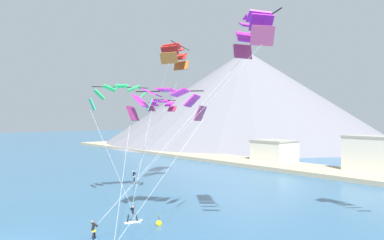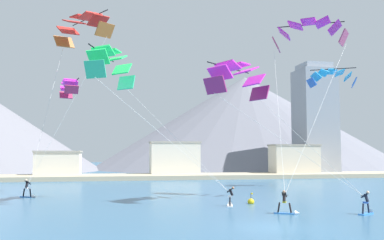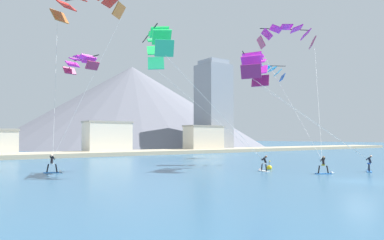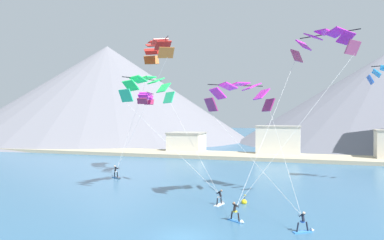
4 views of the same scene
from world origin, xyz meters
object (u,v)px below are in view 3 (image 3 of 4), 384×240
at_px(parafoil_kite_near_lead, 159,44).
at_px(race_marker_buoy, 269,168).
at_px(kitesurfer_near_lead, 263,167).
at_px(kitesurfer_mid_center, 369,167).
at_px(parafoil_kite_near_trail, 88,3).
at_px(parafoil_kite_distant_low_drift, 268,71).
at_px(parafoil_kite_mid_center, 255,66).
at_px(kitesurfer_near_trail, 54,167).
at_px(parafoil_kite_distant_high_outer, 81,62).
at_px(kitesurfer_far_left, 326,169).
at_px(parafoil_kite_far_left, 286,34).

relative_size(parafoil_kite_near_lead, race_marker_buoy, 11.71).
height_order(kitesurfer_near_lead, kitesurfer_mid_center, kitesurfer_mid_center).
xyz_separation_m(parafoil_kite_near_trail, parafoil_kite_distant_low_drift, (30.80, 1.84, -4.16)).
bearing_deg(parafoil_kite_mid_center, parafoil_kite_near_lead, 171.55).
distance_m(kitesurfer_near_trail, parafoil_kite_distant_low_drift, 38.17).
relative_size(kitesurfer_mid_center, race_marker_buoy, 1.66).
relative_size(parafoil_kite_near_trail, parafoil_kite_distant_high_outer, 3.47).
height_order(kitesurfer_far_left, parafoil_kite_distant_low_drift, parafoil_kite_distant_low_drift).
relative_size(parafoil_kite_mid_center, parafoil_kite_distant_low_drift, 1.83).
height_order(kitesurfer_near_trail, parafoil_kite_near_trail, parafoil_kite_near_trail).
distance_m(kitesurfer_near_lead, kitesurfer_far_left, 5.84).
distance_m(parafoil_kite_near_trail, parafoil_kite_far_left, 24.11).
bearing_deg(kitesurfer_mid_center, race_marker_buoy, 128.24).
bearing_deg(parafoil_kite_distant_high_outer, kitesurfer_near_lead, -42.87).
distance_m(kitesurfer_near_trail, kitesurfer_mid_center, 30.06).
relative_size(kitesurfer_far_left, parafoil_kite_near_trail, 0.09).
bearing_deg(kitesurfer_near_trail, kitesurfer_far_left, -38.16).
xyz_separation_m(parafoil_kite_near_trail, parafoil_kite_mid_center, (14.08, -11.74, -7.25)).
height_order(kitesurfer_mid_center, parafoil_kite_far_left, parafoil_kite_far_left).
xyz_separation_m(kitesurfer_mid_center, parafoil_kite_mid_center, (-6.53, 8.72, 10.45)).
relative_size(parafoil_kite_mid_center, race_marker_buoy, 11.33).
bearing_deg(kitesurfer_far_left, race_marker_buoy, 94.39).
xyz_separation_m(kitesurfer_near_lead, parafoil_kite_distant_low_drift, (18.19, 15.97, 13.58)).
bearing_deg(kitesurfer_mid_center, parafoil_kite_distant_high_outer, 138.71).
relative_size(kitesurfer_near_lead, parafoil_kite_mid_center, 0.15).
bearing_deg(parafoil_kite_distant_high_outer, kitesurfer_near_trail, -142.28).
xyz_separation_m(parafoil_kite_distant_low_drift, race_marker_buoy, (-16.07, -14.84, -13.86)).
height_order(parafoil_kite_far_left, parafoil_kite_distant_high_outer, parafoil_kite_far_left).
relative_size(kitesurfer_near_lead, parafoil_kite_near_trail, 0.10).
bearing_deg(parafoil_kite_near_lead, kitesurfer_near_trail, 140.48).
bearing_deg(race_marker_buoy, parafoil_kite_near_trail, 138.59).
bearing_deg(parafoil_kite_distant_high_outer, parafoil_kite_far_left, -18.77).
bearing_deg(parafoil_kite_distant_high_outer, race_marker_buoy, -36.26).
distance_m(parafoil_kite_near_lead, parafoil_kite_near_trail, 12.24).
xyz_separation_m(parafoil_kite_far_left, race_marker_buoy, (-7.43, -3.73, -16.04)).
xyz_separation_m(kitesurfer_near_trail, parafoil_kite_mid_center, (18.54, -7.86, 10.36)).
distance_m(kitesurfer_near_trail, race_marker_buoy, 21.26).
relative_size(parafoil_kite_near_trail, parafoil_kite_mid_center, 1.56).
bearing_deg(race_marker_buoy, parafoil_kite_mid_center, 117.51).
distance_m(parafoil_kite_near_trail, parafoil_kite_distant_low_drift, 31.14).
distance_m(parafoil_kite_far_left, parafoil_kite_distant_low_drift, 14.23).
bearing_deg(kitesurfer_near_lead, parafoil_kite_near_trail, 131.77).
relative_size(kitesurfer_mid_center, parafoil_kite_distant_high_outer, 0.33).
bearing_deg(kitesurfer_near_lead, kitesurfer_near_trail, 149.04).
distance_m(kitesurfer_near_trail, parafoil_kite_near_trail, 18.57).
xyz_separation_m(parafoil_kite_mid_center, parafoil_kite_distant_high_outer, (-15.25, 10.41, 0.33)).
height_order(parafoil_kite_near_lead, parafoil_kite_far_left, parafoil_kite_far_left).
xyz_separation_m(kitesurfer_near_lead, parafoil_kite_near_lead, (-9.53, 4.02, 11.56)).
height_order(kitesurfer_far_left, parafoil_kite_far_left, parafoil_kite_far_left).
bearing_deg(kitesurfer_near_lead, kitesurfer_mid_center, -38.36).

